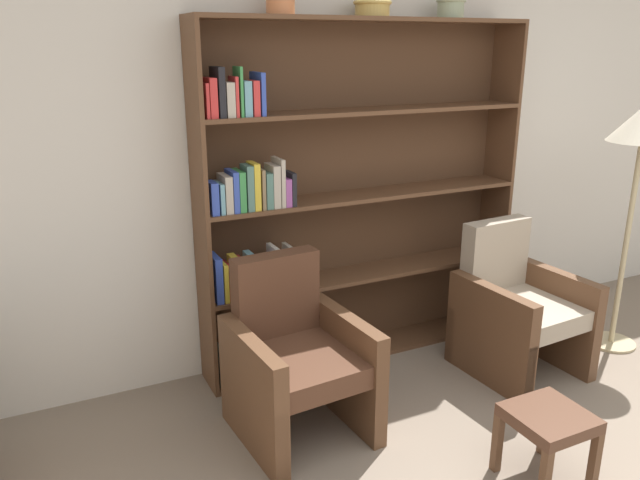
{
  "coord_description": "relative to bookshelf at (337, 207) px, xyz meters",
  "views": [
    {
      "loc": [
        -2.07,
        -1.12,
        2.0
      ],
      "look_at": [
        -0.61,
        1.87,
        0.95
      ],
      "focal_mm": 35.0,
      "sensor_mm": 36.0,
      "label": 1
    }
  ],
  "objects": [
    {
      "name": "bowl_slate",
      "position": [
        0.21,
        -0.02,
        1.18
      ],
      "size": [
        0.22,
        0.22,
        0.09
      ],
      "color": "tan",
      "rests_on": "bookshelf"
    },
    {
      "name": "wall_back",
      "position": [
        0.32,
        0.17,
        0.35
      ],
      "size": [
        12.0,
        0.06,
        2.75
      ],
      "color": "silver",
      "rests_on": "ground"
    },
    {
      "name": "armchair_cushioned",
      "position": [
        0.95,
        -0.64,
        -0.62
      ],
      "size": [
        0.68,
        0.72,
        0.93
      ],
      "rotation": [
        0.0,
        0.0,
        3.21
      ],
      "color": "brown",
      "rests_on": "ground"
    },
    {
      "name": "footstool",
      "position": [
        0.31,
        -1.56,
        -0.72
      ],
      "size": [
        0.35,
        0.35,
        0.37
      ],
      "color": "brown",
      "rests_on": "ground"
    },
    {
      "name": "armchair_leather",
      "position": [
        -0.57,
        -0.64,
        -0.62
      ],
      "size": [
        0.69,
        0.72,
        0.93
      ],
      "rotation": [
        0.0,
        0.0,
        3.21
      ],
      "color": "brown",
      "rests_on": "ground"
    },
    {
      "name": "bowl_brass",
      "position": [
        0.77,
        -0.02,
        1.19
      ],
      "size": [
        0.18,
        0.18,
        0.11
      ],
      "color": "gray",
      "rests_on": "bookshelf"
    },
    {
      "name": "bookshelf",
      "position": [
        0.0,
        0.0,
        0.0
      ],
      "size": [
        2.16,
        0.3,
        2.15
      ],
      "color": "brown",
      "rests_on": "ground"
    },
    {
      "name": "bowl_sage",
      "position": [
        -0.36,
        -0.02,
        1.18
      ],
      "size": [
        0.18,
        0.18,
        0.11
      ],
      "color": "#C67547",
      "rests_on": "bookshelf"
    }
  ]
}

